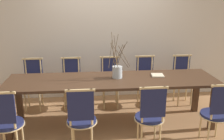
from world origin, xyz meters
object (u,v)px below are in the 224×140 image
Objects in this scene: chair_near_center at (150,115)px; chair_far_center at (110,80)px; book_stack at (158,75)px; dining_table at (112,84)px; vase_centerpiece at (117,71)px.

chair_far_center is at bearing 105.91° from chair_near_center.
chair_far_center reaches higher than book_stack.
chair_far_center is at bearing 138.99° from book_stack.
dining_table is 0.77m from book_stack.
chair_near_center is at bearing -58.40° from dining_table.
chair_far_center reaches higher than dining_table.
chair_far_center is at bearing 94.93° from vase_centerpiece.
chair_near_center is (0.45, -0.73, -0.19)m from dining_table.
chair_near_center is 1.00× the size of chair_far_center.
vase_centerpiece is (0.09, 0.06, 0.20)m from dining_table.
dining_table is at bearing -172.66° from book_stack.
chair_near_center is 0.95m from vase_centerpiece.
book_stack is (0.31, 0.83, 0.28)m from chair_near_center.
chair_near_center is at bearing -110.58° from book_stack.
chair_far_center is at bearing 87.42° from dining_table.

